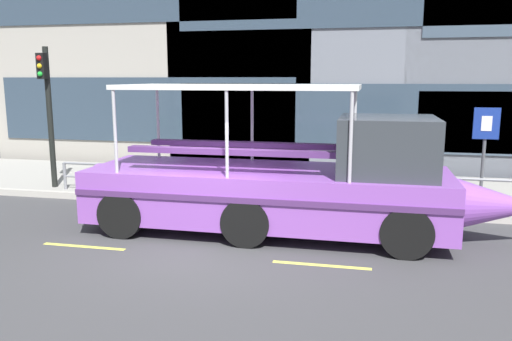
{
  "coord_description": "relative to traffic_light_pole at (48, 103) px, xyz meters",
  "views": [
    {
      "loc": [
        3.16,
        -9.46,
        3.36
      ],
      "look_at": [
        0.68,
        1.61,
        1.3
      ],
      "focal_mm": 35.74,
      "sensor_mm": 36.0,
      "label": 1
    }
  ],
  "objects": [
    {
      "name": "lane_centreline",
      "position": [
        5.92,
        -4.21,
        -2.64
      ],
      "size": [
        25.8,
        0.12,
        0.01
      ],
      "color": "#DBD64C",
      "rests_on": "ground_plane"
    },
    {
      "name": "traffic_light_pole",
      "position": [
        0.0,
        0.0,
        0.0
      ],
      "size": [
        0.24,
        0.46,
        4.07
      ],
      "color": "black",
      "rests_on": "sidewalk"
    },
    {
      "name": "parking_sign",
      "position": [
        11.83,
        0.14,
        -0.78
      ],
      "size": [
        0.6,
        0.12,
        2.49
      ],
      "color": "#4C4F54",
      "rests_on": "sidewalk"
    },
    {
      "name": "pedestrian_near_bow",
      "position": [
        10.11,
        0.68,
        -1.55
      ],
      "size": [
        0.21,
        0.44,
        1.52
      ],
      "color": "black",
      "rests_on": "sidewalk"
    },
    {
      "name": "sidewalk",
      "position": [
        5.92,
        1.98,
        -2.56
      ],
      "size": [
        32.0,
        4.8,
        0.18
      ],
      "primitive_type": "cube",
      "color": "#99968E",
      "rests_on": "ground_plane"
    },
    {
      "name": "curb_guardrail",
      "position": [
        6.6,
        -0.17,
        -1.91
      ],
      "size": [
        12.28,
        0.09,
        0.81
      ],
      "color": "gray",
      "rests_on": "sidewalk"
    },
    {
      "name": "curb_edge",
      "position": [
        5.92,
        -0.51,
        -2.56
      ],
      "size": [
        32.0,
        0.18,
        0.18
      ],
      "primitive_type": "cube",
      "color": "#B2ADA3",
      "rests_on": "ground_plane"
    },
    {
      "name": "duck_tour_boat",
      "position": [
        7.5,
        -2.33,
        -1.56
      ],
      "size": [
        9.74,
        2.6,
        3.23
      ],
      "color": "purple",
      "rests_on": "ground_plane"
    },
    {
      "name": "ground_plane",
      "position": [
        5.92,
        -3.62,
        -2.65
      ],
      "size": [
        120.0,
        120.0,
        0.0
      ],
      "primitive_type": "plane",
      "color": "#3D3D3F"
    }
  ]
}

